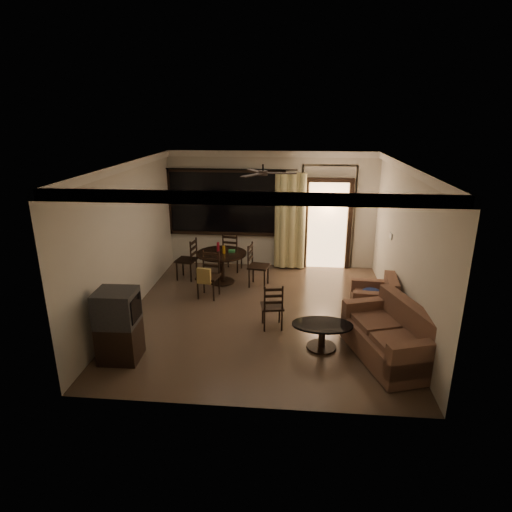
# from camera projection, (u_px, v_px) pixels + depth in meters

# --- Properties ---
(ground) EXTENTS (5.50, 5.50, 0.00)m
(ground) POSITION_uv_depth(u_px,v_px,m) (262.00, 313.00, 8.14)
(ground) COLOR #7F6651
(ground) RESTS_ON ground
(room_shell) EXTENTS (5.50, 6.70, 5.50)m
(room_shell) POSITION_uv_depth(u_px,v_px,m) (297.00, 201.00, 9.18)
(room_shell) COLOR beige
(room_shell) RESTS_ON ground
(dining_table) EXTENTS (1.11, 1.11, 0.92)m
(dining_table) POSITION_uv_depth(u_px,v_px,m) (222.00, 259.00, 9.48)
(dining_table) COLOR black
(dining_table) RESTS_ON ground
(dining_chair_west) EXTENTS (0.48, 0.48, 0.95)m
(dining_chair_west) POSITION_uv_depth(u_px,v_px,m) (187.00, 267.00, 9.76)
(dining_chair_west) COLOR black
(dining_chair_west) RESTS_ON ground
(dining_chair_east) EXTENTS (0.48, 0.48, 0.95)m
(dining_chair_east) POSITION_uv_depth(u_px,v_px,m) (258.00, 274.00, 9.37)
(dining_chair_east) COLOR black
(dining_chair_east) RESTS_ON ground
(dining_chair_south) EXTENTS (0.48, 0.53, 0.95)m
(dining_chair_south) POSITION_uv_depth(u_px,v_px,m) (208.00, 283.00, 8.77)
(dining_chair_south) COLOR black
(dining_chair_south) RESTS_ON ground
(dining_chair_north) EXTENTS (0.48, 0.48, 0.95)m
(dining_chair_north) POSITION_uv_depth(u_px,v_px,m) (233.00, 259.00, 10.29)
(dining_chair_north) COLOR black
(dining_chair_north) RESTS_ON ground
(tv_cabinet) EXTENTS (0.62, 0.55, 1.14)m
(tv_cabinet) POSITION_uv_depth(u_px,v_px,m) (119.00, 326.00, 6.46)
(tv_cabinet) COLOR black
(tv_cabinet) RESTS_ON ground
(sofa) EXTENTS (1.33, 1.82, 0.87)m
(sofa) POSITION_uv_depth(u_px,v_px,m) (393.00, 338.00, 6.54)
(sofa) COLOR #4F3024
(sofa) RESTS_ON ground
(armchair) EXTENTS (0.84, 0.84, 0.79)m
(armchair) POSITION_uv_depth(u_px,v_px,m) (376.00, 301.00, 7.89)
(armchair) COLOR #4F3024
(armchair) RESTS_ON ground
(coffee_table) EXTENTS (0.98, 0.59, 0.43)m
(coffee_table) POSITION_uv_depth(u_px,v_px,m) (322.00, 332.00, 6.86)
(coffee_table) COLOR black
(coffee_table) RESTS_ON ground
(side_chair) EXTENTS (0.44, 0.44, 0.85)m
(side_chair) POSITION_uv_depth(u_px,v_px,m) (272.00, 314.00, 7.53)
(side_chair) COLOR black
(side_chair) RESTS_ON ground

